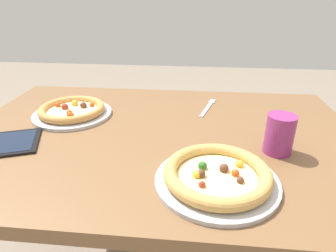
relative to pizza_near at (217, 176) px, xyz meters
The scene contains 5 objects.
dining_table 0.35m from the pizza_near, 125.11° to the left, with size 1.36×0.92×0.75m.
pizza_near is the anchor object (origin of this frame).
pizza_far 0.65m from the pizza_near, 144.47° to the left, with size 0.30×0.30×0.04m.
drink_cup_colored 0.26m from the pizza_near, 42.79° to the left, with size 0.08×0.08×0.12m.
fork 0.52m from the pizza_near, 90.84° to the left, with size 0.07×0.20×0.00m.
Camera 1 is at (0.12, -0.88, 1.20)m, focal length 31.04 mm.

